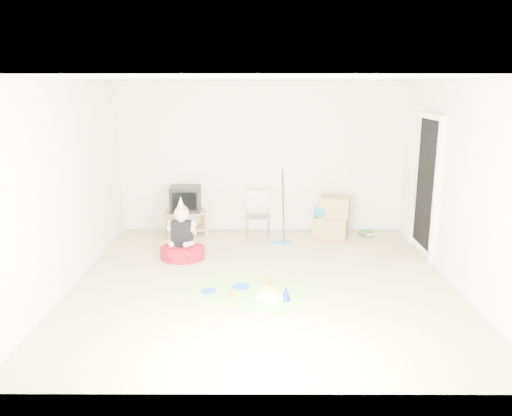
{
  "coord_description": "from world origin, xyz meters",
  "views": [
    {
      "loc": [
        -0.08,
        -6.19,
        2.52
      ],
      "look_at": [
        -0.1,
        0.4,
        0.9
      ],
      "focal_mm": 35.0,
      "sensor_mm": 36.0,
      "label": 1
    }
  ],
  "objects_px": {
    "tv_stand": "(186,221)",
    "crt_tv": "(186,199)",
    "folding_chair": "(258,217)",
    "birthday_cake": "(269,299)",
    "seated_woman": "(182,245)",
    "cardboard_boxes": "(332,218)"
  },
  "relations": [
    {
      "from": "crt_tv",
      "to": "folding_chair",
      "type": "bearing_deg",
      "value": -18.9
    },
    {
      "from": "folding_chair",
      "to": "birthday_cake",
      "type": "height_order",
      "value": "folding_chair"
    },
    {
      "from": "cardboard_boxes",
      "to": "seated_woman",
      "type": "relative_size",
      "value": 0.75
    },
    {
      "from": "folding_chair",
      "to": "tv_stand",
      "type": "bearing_deg",
      "value": 162.93
    },
    {
      "from": "cardboard_boxes",
      "to": "seated_woman",
      "type": "height_order",
      "value": "seated_woman"
    },
    {
      "from": "tv_stand",
      "to": "cardboard_boxes",
      "type": "xyz_separation_m",
      "value": [
        2.49,
        -0.15,
        0.09
      ]
    },
    {
      "from": "tv_stand",
      "to": "folding_chair",
      "type": "distance_m",
      "value": 1.31
    },
    {
      "from": "tv_stand",
      "to": "crt_tv",
      "type": "height_order",
      "value": "crt_tv"
    },
    {
      "from": "tv_stand",
      "to": "birthday_cake",
      "type": "distance_m",
      "value": 3.08
    },
    {
      "from": "folding_chair",
      "to": "seated_woman",
      "type": "xyz_separation_m",
      "value": [
        -1.13,
        -0.84,
        -0.21
      ]
    },
    {
      "from": "crt_tv",
      "to": "birthday_cake",
      "type": "height_order",
      "value": "crt_tv"
    },
    {
      "from": "crt_tv",
      "to": "birthday_cake",
      "type": "bearing_deg",
      "value": -65.31
    },
    {
      "from": "crt_tv",
      "to": "cardboard_boxes",
      "type": "relative_size",
      "value": 0.7
    },
    {
      "from": "tv_stand",
      "to": "cardboard_boxes",
      "type": "height_order",
      "value": "cardboard_boxes"
    },
    {
      "from": "crt_tv",
      "to": "cardboard_boxes",
      "type": "bearing_deg",
      "value": -5.36
    },
    {
      "from": "tv_stand",
      "to": "crt_tv",
      "type": "distance_m",
      "value": 0.39
    },
    {
      "from": "tv_stand",
      "to": "folding_chair",
      "type": "bearing_deg",
      "value": -17.07
    },
    {
      "from": "crt_tv",
      "to": "birthday_cake",
      "type": "distance_m",
      "value": 3.13
    },
    {
      "from": "seated_woman",
      "to": "birthday_cake",
      "type": "bearing_deg",
      "value": -50.4
    },
    {
      "from": "folding_chair",
      "to": "cardboard_boxes",
      "type": "height_order",
      "value": "folding_chair"
    },
    {
      "from": "folding_chair",
      "to": "seated_woman",
      "type": "bearing_deg",
      "value": -143.28
    },
    {
      "from": "folding_chair",
      "to": "birthday_cake",
      "type": "relative_size",
      "value": 2.57
    }
  ]
}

